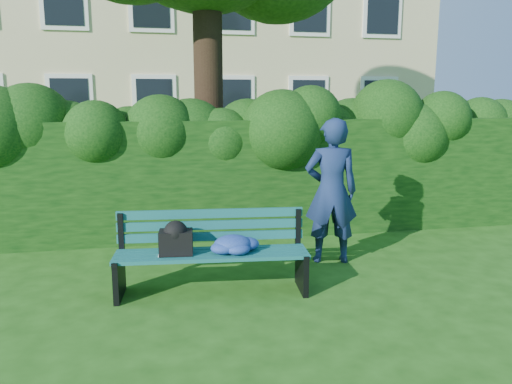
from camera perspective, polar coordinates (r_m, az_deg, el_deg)
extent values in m
plane|color=#1E4B12|center=(6.02, 1.15, -9.97)|extent=(80.00, 80.00, 0.00)
cube|color=white|center=(15.66, -20.45, 9.61)|extent=(1.30, 0.08, 1.60)
cube|color=black|center=(15.62, -20.47, 9.61)|extent=(1.05, 0.04, 1.35)
cube|color=white|center=(15.48, -11.51, 10.06)|extent=(1.30, 0.08, 1.60)
cube|color=black|center=(15.44, -11.51, 10.06)|extent=(1.05, 0.04, 1.35)
cube|color=white|center=(15.67, -2.56, 10.27)|extent=(1.30, 0.08, 1.60)
cube|color=black|center=(15.63, -2.54, 10.26)|extent=(1.05, 0.04, 1.35)
cube|color=white|center=(16.22, 5.98, 10.24)|extent=(1.30, 0.08, 1.60)
cube|color=black|center=(16.18, 6.02, 10.23)|extent=(1.05, 0.04, 1.35)
cube|color=white|center=(17.09, 13.81, 10.01)|extent=(1.30, 0.08, 1.60)
cube|color=black|center=(17.05, 13.86, 10.01)|extent=(1.05, 0.04, 1.35)
cube|color=white|center=(15.88, -21.15, 19.74)|extent=(1.30, 0.08, 1.60)
cube|color=black|center=(15.84, -21.17, 19.76)|extent=(1.05, 0.04, 1.35)
cube|color=white|center=(15.71, -11.92, 20.32)|extent=(1.30, 0.08, 1.60)
cube|color=black|center=(15.67, -11.92, 20.34)|extent=(1.05, 0.04, 1.35)
cube|color=white|center=(15.89, -2.65, 20.41)|extent=(1.30, 0.08, 1.60)
cube|color=black|center=(15.85, -2.63, 20.44)|extent=(1.05, 0.04, 1.35)
cube|color=white|center=(16.43, 6.18, 20.04)|extent=(1.30, 0.08, 1.60)
cube|color=black|center=(16.40, 6.23, 20.06)|extent=(1.05, 0.04, 1.35)
cube|color=white|center=(17.29, 14.24, 19.32)|extent=(1.30, 0.08, 1.60)
cube|color=black|center=(17.26, 14.30, 19.34)|extent=(1.05, 0.04, 1.35)
cube|color=black|center=(7.89, -2.31, 1.77)|extent=(10.00, 1.00, 1.80)
cylinder|color=black|center=(8.74, -5.49, 14.20)|extent=(0.49, 0.49, 5.33)
cube|color=#0F4F4F|center=(5.33, -5.03, -7.69)|extent=(2.10, 0.30, 0.04)
cube|color=#0F4F4F|center=(5.44, -5.05, -7.29)|extent=(2.10, 0.30, 0.04)
cube|color=#0F4F4F|center=(5.56, -5.08, -6.91)|extent=(2.10, 0.30, 0.04)
cube|color=#0F4F4F|center=(5.67, -5.10, -6.54)|extent=(2.10, 0.30, 0.04)
cube|color=#0F4F4F|center=(5.71, -5.14, -5.06)|extent=(2.09, 0.23, 0.10)
cube|color=#0F4F4F|center=(5.69, -5.16, -3.77)|extent=(2.09, 0.23, 0.10)
cube|color=#0F4F4F|center=(5.67, -5.19, -2.47)|extent=(2.09, 0.23, 0.10)
cube|color=black|center=(5.65, -15.36, -9.43)|extent=(0.11, 0.50, 0.44)
cube|color=black|center=(5.77, -15.17, -4.52)|extent=(0.07, 0.07, 0.45)
cube|color=black|center=(5.53, -15.56, -7.46)|extent=(0.10, 0.42, 0.05)
cube|color=black|center=(5.68, 5.25, -8.98)|extent=(0.11, 0.50, 0.44)
cube|color=black|center=(5.79, 4.82, -4.11)|extent=(0.07, 0.07, 0.45)
cube|color=black|center=(5.56, 5.39, -7.01)|extent=(0.10, 0.42, 0.05)
cube|color=white|center=(5.46, -10.13, -7.04)|extent=(0.19, 0.15, 0.02)
cube|color=black|center=(5.46, -9.13, -5.68)|extent=(0.38, 0.28, 0.26)
imported|color=navy|center=(6.51, 8.59, 0.10)|extent=(0.76, 0.57, 1.88)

